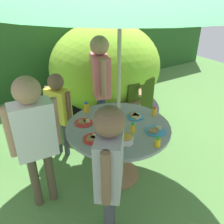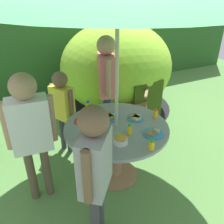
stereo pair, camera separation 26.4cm
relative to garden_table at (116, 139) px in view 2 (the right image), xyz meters
name	(u,v)px [view 2 (the right image)]	position (x,y,z in m)	size (l,w,h in m)	color
ground_plane	(116,175)	(0.00, 0.00, -0.53)	(10.00, 10.00, 0.02)	#548442
hedge_backdrop	(49,41)	(0.00, 3.06, 0.47)	(9.00, 0.70, 1.98)	#285623
garden_table	(116,139)	(0.00, 0.00, 0.00)	(1.11, 1.11, 0.69)	#93704C
wooden_chair	(130,96)	(0.67, 0.88, 0.01)	(0.68, 0.66, 0.92)	#93704C
dome_tent	(116,67)	(0.81, 1.62, 0.22)	(2.18, 2.18, 1.50)	#8CC633
child_in_pink_shirt	(106,75)	(0.28, 0.87, 0.40)	(0.31, 0.47, 1.45)	navy
child_in_yellow_shirt	(62,103)	(-0.38, 0.73, 0.19)	(0.28, 0.35, 1.11)	#3F3F47
child_in_white_shirt	(30,125)	(-0.84, 0.08, 0.36)	(0.46, 0.23, 1.38)	brown
child_in_grey_shirt	(95,163)	(-0.48, -0.61, 0.32)	(0.36, 0.38, 1.31)	#3F3F47
snack_bowl	(121,140)	(-0.10, -0.29, 0.21)	(0.14, 0.14, 0.08)	white
plate_near_right	(136,118)	(0.26, 0.05, 0.18)	(0.18, 0.18, 0.03)	#338CD8
plate_center_front	(109,117)	(0.01, 0.19, 0.18)	(0.25, 0.25, 0.03)	#338CD8
plate_near_left	(153,133)	(0.26, -0.29, 0.18)	(0.21, 0.21, 0.03)	#338CD8
plate_back_edge	(89,137)	(-0.34, -0.08, 0.18)	(0.20, 0.20, 0.03)	red
plate_mid_right	(83,121)	(-0.29, 0.24, 0.18)	(0.19, 0.19, 0.03)	red
juice_bottle_far_left	(88,106)	(-0.15, 0.45, 0.23)	(0.06, 0.06, 0.13)	yellow
juice_bottle_far_right	(129,129)	(0.05, -0.18, 0.22)	(0.05, 0.05, 0.11)	yellow
juice_bottle_center_back	(155,114)	(0.47, -0.03, 0.22)	(0.05, 0.05, 0.11)	yellow
juice_bottle_mid_left	(152,145)	(0.11, -0.49, 0.21)	(0.05, 0.05, 0.10)	yellow
cup_near	(99,125)	(-0.18, 0.06, 0.19)	(0.06, 0.06, 0.06)	#E04C47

